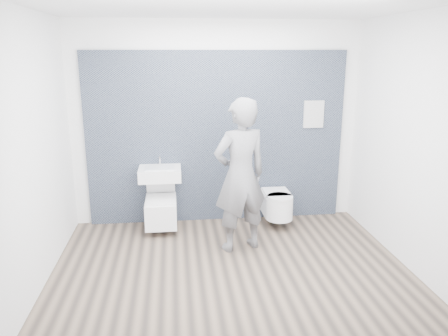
{
  "coord_description": "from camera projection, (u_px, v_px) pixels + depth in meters",
  "views": [
    {
      "loc": [
        -0.59,
        -4.52,
        2.39
      ],
      "look_at": [
        0.0,
        0.6,
        1.0
      ],
      "focal_mm": 35.0,
      "sensor_mm": 36.0,
      "label": 1
    }
  ],
  "objects": [
    {
      "name": "ground",
      "position": [
        230.0,
        265.0,
        5.02
      ],
      "size": [
        4.0,
        4.0,
        0.0
      ],
      "primitive_type": "plane",
      "color": "brown",
      "rests_on": "ground"
    },
    {
      "name": "room_shell",
      "position": [
        231.0,
        115.0,
        4.57
      ],
      "size": [
        4.0,
        4.0,
        4.0
      ],
      "color": "white",
      "rests_on": "ground"
    },
    {
      "name": "toilet_square",
      "position": [
        161.0,
        210.0,
        5.95
      ],
      "size": [
        0.42,
        0.6,
        0.76
      ],
      "color": "white",
      "rests_on": "ground"
    },
    {
      "name": "info_placard",
      "position": [
        308.0,
        215.0,
        6.54
      ],
      "size": [
        0.29,
        0.03,
        0.38
      ],
      "primitive_type": "cube",
      "color": "white",
      "rests_on": "ground"
    },
    {
      "name": "tile_wall",
      "position": [
        217.0,
        218.0,
        6.43
      ],
      "size": [
        3.6,
        0.06,
        2.4
      ],
      "primitive_type": "cube",
      "color": "black",
      "rests_on": "ground"
    },
    {
      "name": "washbasin",
      "position": [
        160.0,
        173.0,
        5.91
      ],
      "size": [
        0.57,
        0.42,
        0.42
      ],
      "color": "white",
      "rests_on": "ground"
    },
    {
      "name": "toilet_rounded",
      "position": [
        277.0,
        204.0,
        6.11
      ],
      "size": [
        0.37,
        0.63,
        0.34
      ],
      "color": "white",
      "rests_on": "ground"
    },
    {
      "name": "visitor",
      "position": [
        240.0,
        176.0,
        5.22
      ],
      "size": [
        0.79,
        0.64,
        1.88
      ],
      "primitive_type": "imported",
      "rotation": [
        0.0,
        0.0,
        3.46
      ],
      "color": "slate",
      "rests_on": "ground"
    }
  ]
}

